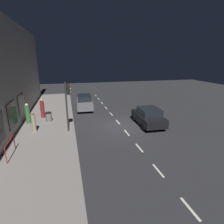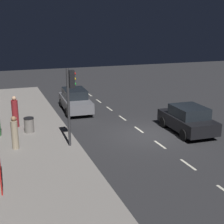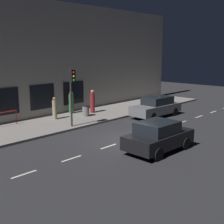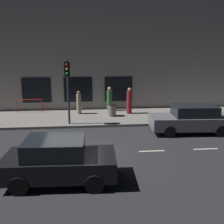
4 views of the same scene
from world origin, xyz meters
name	(u,v)px [view 4 (image 4 of 4)]	position (x,y,z in m)	size (l,w,h in m)	color
ground_plane	(74,154)	(0.00, 0.00, 0.00)	(60.00, 60.00, 0.00)	#28282B
sidewalk	(78,118)	(6.25, 0.00, 0.07)	(4.50, 32.00, 0.15)	gray
building_facade	(77,53)	(8.80, 0.00, 4.42)	(0.65, 32.00, 8.86)	gray
lane_centre_line	(96,153)	(0.00, -1.00, 0.00)	(0.12, 27.20, 0.01)	beige
traffic_light	(68,80)	(4.38, 0.47, 2.88)	(0.47, 0.32, 3.88)	#2D2D30
parked_car_0	(59,160)	(-2.40, 0.38, 0.79)	(2.08, 3.97, 1.58)	black
parked_car_1	(192,119)	(2.51, -6.50, 0.79)	(2.02, 4.59, 1.58)	slate
pedestrian_0	(79,103)	(7.09, -0.06, 0.92)	(0.41, 0.41, 1.65)	gray
pedestrian_1	(110,100)	(7.91, -2.33, 0.97)	(0.54, 0.54, 1.79)	#336B38
pedestrian_2	(129,102)	(6.83, -3.65, 1.02)	(0.51, 0.51, 1.86)	maroon
trash_bin	(112,110)	(6.19, -2.34, 0.58)	(0.57, 0.57, 0.85)	slate
red_railing	(30,103)	(7.86, 3.50, 0.85)	(0.05, 1.81, 0.97)	red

